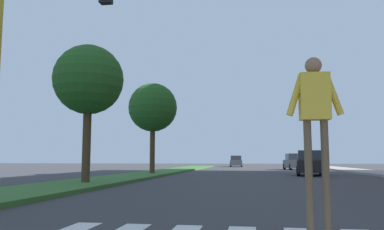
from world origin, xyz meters
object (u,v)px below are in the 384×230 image
(tree_far, at_px, (153,108))
(sedan_midblock, at_px, (310,164))
(tree_mid, at_px, (88,80))
(sedan_far_horizon, at_px, (236,162))
(traffic_light_gantry, at_px, (104,17))
(sedan_distant, at_px, (295,162))
(pedestrian_performer, at_px, (315,119))

(tree_far, distance_m, sedan_midblock, 11.83)
(tree_mid, height_order, sedan_far_horizon, tree_mid)
(traffic_light_gantry, bearing_deg, sedan_distant, 77.23)
(tree_mid, bearing_deg, sedan_far_horizon, 83.43)
(sedan_midblock, bearing_deg, tree_far, -172.12)
(pedestrian_performer, bearing_deg, tree_mid, 126.04)
(tree_mid, distance_m, traffic_light_gantry, 8.80)
(traffic_light_gantry, distance_m, sedan_far_horizon, 50.34)
(traffic_light_gantry, bearing_deg, tree_far, 100.96)
(sedan_distant, bearing_deg, sedan_midblock, -91.79)
(tree_mid, distance_m, tree_far, 10.98)
(tree_mid, bearing_deg, sedan_midblock, 48.22)
(traffic_light_gantry, relative_size, sedan_midblock, 1.93)
(tree_far, distance_m, sedan_far_horizon, 31.91)
(pedestrian_performer, xyz_separation_m, sedan_midblock, (3.25, 23.38, -0.86))
(traffic_light_gantry, xyz_separation_m, sedan_far_horizon, (1.07, 50.20, -3.60))
(sedan_midblock, bearing_deg, tree_mid, -131.78)
(sedan_distant, bearing_deg, pedestrian_performer, -95.63)
(sedan_midblock, relative_size, sedan_distant, 1.05)
(traffic_light_gantry, height_order, sedan_far_horizon, traffic_light_gantry)
(tree_mid, xyz_separation_m, traffic_light_gantry, (3.80, -7.93, -0.24))
(traffic_light_gantry, distance_m, pedestrian_performer, 5.74)
(tree_far, xyz_separation_m, sedan_distant, (11.47, 15.55, -4.01))
(tree_far, distance_m, traffic_light_gantry, 19.26)
(tree_far, height_order, sedan_far_horizon, tree_far)
(tree_far, bearing_deg, sedan_midblock, 7.88)
(sedan_far_horizon, bearing_deg, tree_mid, -96.57)
(sedan_midblock, bearing_deg, traffic_light_gantry, -109.83)
(traffic_light_gantry, relative_size, pedestrian_performer, 3.62)
(traffic_light_gantry, relative_size, sedan_far_horizon, 1.95)
(tree_far, bearing_deg, sedan_distant, 53.59)
(sedan_far_horizon, bearing_deg, sedan_midblock, -78.06)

